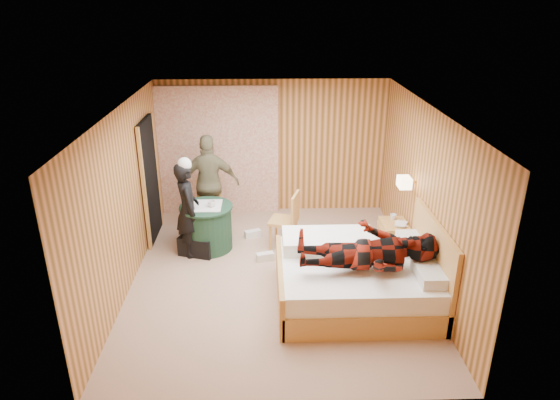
{
  "coord_description": "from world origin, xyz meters",
  "views": [
    {
      "loc": [
        -0.15,
        -6.42,
        3.9
      ],
      "look_at": [
        0.07,
        0.42,
        1.05
      ],
      "focal_mm": 32.0,
      "sensor_mm": 36.0,
      "label": 1
    }
  ],
  "objects_px": {
    "man_on_bed": "(369,241)",
    "nightstand": "(393,239)",
    "chair_far": "(210,202)",
    "woman_standing": "(188,210)",
    "man_at_table": "(210,184)",
    "wall_lamp": "(405,182)",
    "bed": "(360,278)",
    "duffel_bag": "(197,245)",
    "round_table": "(207,227)",
    "chair_near": "(288,216)"
  },
  "relations": [
    {
      "from": "wall_lamp",
      "to": "woman_standing",
      "type": "relative_size",
      "value": 0.17
    },
    {
      "from": "woman_standing",
      "to": "bed",
      "type": "bearing_deg",
      "value": -136.69
    },
    {
      "from": "chair_near",
      "to": "chair_far",
      "type": "bearing_deg",
      "value": -100.4
    },
    {
      "from": "round_table",
      "to": "nightstand",
      "type": "bearing_deg",
      "value": -6.43
    },
    {
      "from": "nightstand",
      "to": "chair_far",
      "type": "xyz_separation_m",
      "value": [
        -3.0,
        1.02,
        0.25
      ]
    },
    {
      "from": "wall_lamp",
      "to": "man_at_table",
      "type": "distance_m",
      "value": 3.28
    },
    {
      "from": "bed",
      "to": "round_table",
      "type": "distance_m",
      "value": 2.73
    },
    {
      "from": "bed",
      "to": "man_at_table",
      "type": "height_order",
      "value": "man_at_table"
    },
    {
      "from": "duffel_bag",
      "to": "bed",
      "type": "bearing_deg",
      "value": -11.71
    },
    {
      "from": "chair_far",
      "to": "duffel_bag",
      "type": "relative_size",
      "value": 1.68
    },
    {
      "from": "duffel_bag",
      "to": "man_at_table",
      "type": "bearing_deg",
      "value": 99.09
    },
    {
      "from": "chair_far",
      "to": "man_on_bed",
      "type": "bearing_deg",
      "value": -58.04
    },
    {
      "from": "nightstand",
      "to": "round_table",
      "type": "xyz_separation_m",
      "value": [
        -2.98,
        0.34,
        0.09
      ]
    },
    {
      "from": "bed",
      "to": "man_on_bed",
      "type": "height_order",
      "value": "man_on_bed"
    },
    {
      "from": "wall_lamp",
      "to": "bed",
      "type": "relative_size",
      "value": 0.12
    },
    {
      "from": "wall_lamp",
      "to": "round_table",
      "type": "height_order",
      "value": "wall_lamp"
    },
    {
      "from": "duffel_bag",
      "to": "man_at_table",
      "type": "relative_size",
      "value": 0.32
    },
    {
      "from": "duffel_bag",
      "to": "wall_lamp",
      "type": "bearing_deg",
      "value": 13.54
    },
    {
      "from": "chair_far",
      "to": "duffel_bag",
      "type": "xyz_separation_m",
      "value": [
        -0.14,
        -0.9,
        -0.38
      ]
    },
    {
      "from": "man_at_table",
      "to": "wall_lamp",
      "type": "bearing_deg",
      "value": 156.5
    },
    {
      "from": "man_on_bed",
      "to": "nightstand",
      "type": "bearing_deg",
      "value": 63.76
    },
    {
      "from": "round_table",
      "to": "chair_far",
      "type": "bearing_deg",
      "value": 91.23
    },
    {
      "from": "duffel_bag",
      "to": "man_on_bed",
      "type": "xyz_separation_m",
      "value": [
        2.4,
        -1.6,
        0.86
      ]
    },
    {
      "from": "wall_lamp",
      "to": "chair_far",
      "type": "xyz_separation_m",
      "value": [
        -3.04,
        1.16,
        -0.76
      ]
    },
    {
      "from": "bed",
      "to": "nightstand",
      "type": "height_order",
      "value": "bed"
    },
    {
      "from": "nightstand",
      "to": "duffel_bag",
      "type": "bearing_deg",
      "value": 177.83
    },
    {
      "from": "woman_standing",
      "to": "duffel_bag",
      "type": "bearing_deg",
      "value": -127.5
    },
    {
      "from": "man_on_bed",
      "to": "bed",
      "type": "bearing_deg",
      "value": 97.77
    },
    {
      "from": "nightstand",
      "to": "chair_far",
      "type": "relative_size",
      "value": 0.62
    },
    {
      "from": "bed",
      "to": "chair_far",
      "type": "xyz_separation_m",
      "value": [
        -2.24,
        2.27,
        0.2
      ]
    },
    {
      "from": "chair_far",
      "to": "chair_near",
      "type": "xyz_separation_m",
      "value": [
        1.34,
        -0.69,
        0.02
      ]
    },
    {
      "from": "round_table",
      "to": "chair_far",
      "type": "relative_size",
      "value": 0.92
    },
    {
      "from": "chair_near",
      "to": "man_on_bed",
      "type": "bearing_deg",
      "value": 44.14
    },
    {
      "from": "chair_far",
      "to": "wall_lamp",
      "type": "bearing_deg",
      "value": -31.17
    },
    {
      "from": "chair_far",
      "to": "woman_standing",
      "type": "xyz_separation_m",
      "value": [
        -0.25,
        -0.85,
        0.23
      ]
    },
    {
      "from": "round_table",
      "to": "chair_near",
      "type": "xyz_separation_m",
      "value": [
        1.32,
        -0.01,
        0.17
      ]
    },
    {
      "from": "wall_lamp",
      "to": "woman_standing",
      "type": "bearing_deg",
      "value": 174.69
    },
    {
      "from": "duffel_bag",
      "to": "chair_near",
      "type": "bearing_deg",
      "value": 26.17
    },
    {
      "from": "nightstand",
      "to": "chair_near",
      "type": "xyz_separation_m",
      "value": [
        -1.66,
        0.32,
        0.26
      ]
    },
    {
      "from": "round_table",
      "to": "chair_near",
      "type": "bearing_deg",
      "value": -0.57
    },
    {
      "from": "man_at_table",
      "to": "bed",
      "type": "bearing_deg",
      "value": 132.06
    },
    {
      "from": "nightstand",
      "to": "round_table",
      "type": "relative_size",
      "value": 0.68
    },
    {
      "from": "nightstand",
      "to": "duffel_bag",
      "type": "xyz_separation_m",
      "value": [
        -3.13,
        0.12,
        -0.13
      ]
    },
    {
      "from": "wall_lamp",
      "to": "nightstand",
      "type": "xyz_separation_m",
      "value": [
        -0.04,
        0.15,
        -1.01
      ]
    },
    {
      "from": "nightstand",
      "to": "man_at_table",
      "type": "xyz_separation_m",
      "value": [
        -2.98,
        1.05,
        0.57
      ]
    },
    {
      "from": "round_table",
      "to": "woman_standing",
      "type": "relative_size",
      "value": 0.56
    },
    {
      "from": "bed",
      "to": "duffel_bag",
      "type": "bearing_deg",
      "value": 150.0
    },
    {
      "from": "bed",
      "to": "chair_far",
      "type": "distance_m",
      "value": 3.19
    },
    {
      "from": "bed",
      "to": "man_on_bed",
      "type": "relative_size",
      "value": 1.22
    },
    {
      "from": "round_table",
      "to": "duffel_bag",
      "type": "xyz_separation_m",
      "value": [
        -0.15,
        -0.22,
        -0.23
      ]
    }
  ]
}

